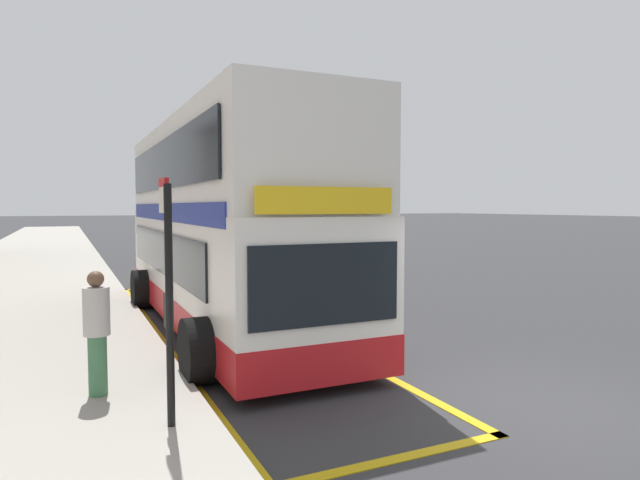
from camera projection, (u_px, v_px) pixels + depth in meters
name	position (u px, v px, depth m)	size (l,w,h in m)	color
ground_plane	(159.00, 246.00, 36.05)	(260.00, 260.00, 0.00)	#333335
pavement_near	(40.00, 249.00, 33.09)	(6.00, 76.00, 0.14)	#A39E93
double_decker_bus	(223.00, 233.00, 12.00)	(3.23, 10.54, 4.40)	white
bus_bay_markings	(225.00, 329.00, 11.76)	(2.96, 13.57, 0.01)	gold
bus_stop_sign	(168.00, 282.00, 6.20)	(0.09, 0.51, 2.82)	black
parked_car_grey_kerbside	(160.00, 225.00, 54.31)	(2.09, 4.20, 1.62)	slate
parked_car_teal_ahead	(172.00, 228.00, 47.21)	(2.09, 4.20, 1.62)	#196066
pedestrian_waiting_near_sign	(97.00, 328.00, 7.20)	(0.34, 0.34, 1.66)	#3F724C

